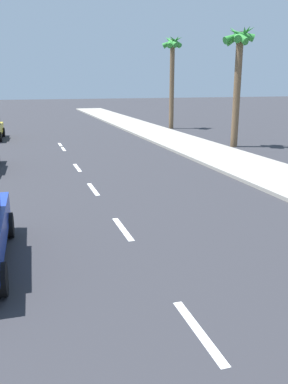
{
  "coord_description": "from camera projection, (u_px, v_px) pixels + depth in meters",
  "views": [
    {
      "loc": [
        -2.49,
        2.98,
        3.83
      ],
      "look_at": [
        0.48,
        12.4,
        1.1
      ],
      "focal_mm": 37.3,
      "sensor_mm": 36.0,
      "label": 1
    }
  ],
  "objects": [
    {
      "name": "lane_stripe_4",
      "position": [
        93.0,
        189.0,
        14.75
      ],
      "size": [
        0.16,
        1.8,
        0.01
      ],
      "primitive_type": "cube",
      "color": "white",
      "rests_on": "ground"
    },
    {
      "name": "lane_stripe_7",
      "position": [
        60.0,
        145.0,
        25.1
      ],
      "size": [
        0.16,
        1.8,
        0.01
      ],
      "primitive_type": "cube",
      "color": "white",
      "rests_on": "ground"
    },
    {
      "name": "lane_stripe_6",
      "position": [
        63.0,
        149.0,
        23.76
      ],
      "size": [
        0.16,
        1.8,
        0.01
      ],
      "primitive_type": "cube",
      "color": "white",
      "rests_on": "ground"
    },
    {
      "name": "palm_tree_distant",
      "position": [
        172.0,
        60.0,
        32.62
      ],
      "size": [
        1.71,
        1.74,
        7.66
      ],
      "color": "brown",
      "rests_on": "ground"
    },
    {
      "name": "lane_stripe_3",
      "position": [
        123.0,
        229.0,
        10.76
      ],
      "size": [
        0.16,
        1.8,
        0.01
      ],
      "primitive_type": "cube",
      "color": "white",
      "rests_on": "ground"
    },
    {
      "name": "lane_stripe_5",
      "position": [
        77.0,
        168.0,
        18.46
      ],
      "size": [
        0.16,
        1.8,
        0.01
      ],
      "primitive_type": "cube",
      "color": "white",
      "rests_on": "ground"
    },
    {
      "name": "lane_stripe_2",
      "position": [
        199.0,
        331.0,
        6.34
      ],
      "size": [
        0.16,
        1.8,
        0.01
      ],
      "primitive_type": "cube",
      "color": "white",
      "rests_on": "ground"
    },
    {
      "name": "sidewalk_strip",
      "position": [
        217.0,
        155.0,
        21.42
      ],
      "size": [
        3.6,
        80.0,
        0.14
      ],
      "primitive_type": "cube",
      "color": "#9E998E",
      "rests_on": "ground"
    },
    {
      "name": "palm_tree_far",
      "position": [
        239.0,
        55.0,
        23.1
      ],
      "size": [
        1.92,
        1.84,
        7.11
      ],
      "color": "brown",
      "rests_on": "ground"
    },
    {
      "name": "ground_plane",
      "position": [
        81.0,
        173.0,
        17.39
      ],
      "size": [
        160.0,
        160.0,
        0.0
      ],
      "primitive_type": "plane",
      "color": "#2D2D33"
    }
  ]
}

